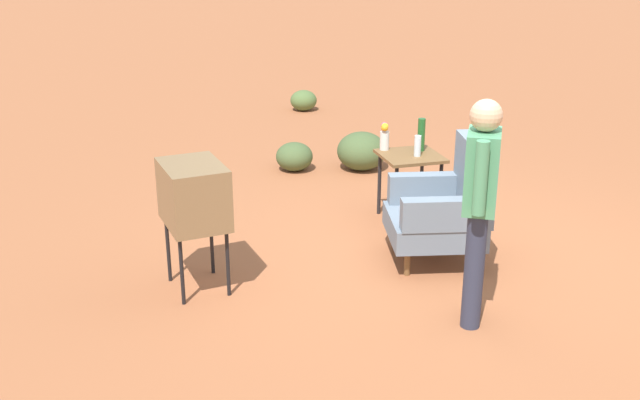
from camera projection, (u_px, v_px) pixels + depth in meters
The scene contains 11 objects.
ground_plane at pixel (453, 265), 6.39m from camera, with size 60.00×60.00×0.00m, color #A05B38.
armchair at pixel (447, 206), 6.31m from camera, with size 0.90×0.92×1.06m.
side_table at pixel (410, 165), 7.19m from camera, with size 0.56×0.56×0.66m.
tv_on_stand at pixel (194, 195), 5.72m from camera, with size 0.66×0.52×1.03m.
person_standing at pixel (480, 199), 5.19m from camera, with size 0.51×0.37×1.64m.
bottle_wine_green at pixel (421, 135), 7.22m from camera, with size 0.07×0.07×0.32m, color #1E5623.
bottle_short_clear at pixel (418, 146), 7.08m from camera, with size 0.06×0.06×0.20m, color silver.
flower_vase at pixel (385, 135), 7.27m from camera, with size 0.14×0.10×0.27m.
shrub_near at pixel (294, 157), 8.81m from camera, with size 0.43×0.43×0.34m, color #475B33.
shrub_mid at pixel (362, 151), 8.82m from camera, with size 0.58×0.58×0.45m, color #475B33.
shrub_far at pixel (304, 100), 11.68m from camera, with size 0.41×0.41×0.32m, color #516B38.
Camera 1 is at (5.29, -2.67, 2.71)m, focal length 42.17 mm.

